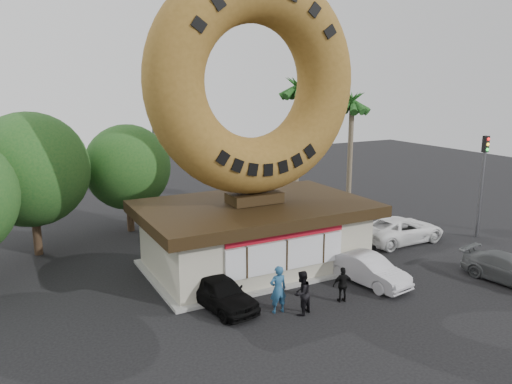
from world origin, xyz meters
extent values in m
plane|color=black|center=(0.00, 0.00, 0.00)|extent=(90.00, 90.00, 0.00)
cube|color=#B9B39E|center=(0.00, 6.00, 1.50)|extent=(10.00, 6.00, 3.00)
cube|color=#999993|center=(0.00, 6.00, 0.07)|extent=(10.60, 6.60, 0.15)
cube|color=#3F3F3F|center=(0.00, 6.00, 3.05)|extent=(10.00, 6.00, 0.10)
cube|color=black|center=(0.00, 6.00, 3.00)|extent=(11.20, 7.20, 0.55)
cube|color=silver|center=(0.00, 2.95, 1.55)|extent=(6.00, 0.12, 1.40)
cube|color=red|center=(0.00, 2.93, 2.55)|extent=(6.00, 0.10, 0.45)
cube|color=black|center=(0.00, 6.00, 3.55)|extent=(2.60, 1.40, 0.50)
torus|color=olive|center=(0.00, 6.00, 9.11)|extent=(10.62, 2.71, 10.62)
cylinder|color=#473321|center=(-9.50, 13.00, 1.65)|extent=(0.44, 0.44, 3.30)
sphere|color=#1A4A1B|center=(-9.50, 13.00, 4.65)|extent=(6.00, 6.00, 6.00)
cylinder|color=#473321|center=(-4.00, 15.00, 1.43)|extent=(0.44, 0.44, 2.86)
sphere|color=#1A4A1B|center=(-4.00, 15.00, 4.03)|extent=(5.20, 5.20, 5.20)
cylinder|color=#726651|center=(7.50, 14.00, 4.50)|extent=(0.36, 0.36, 9.00)
cylinder|color=#726651|center=(11.00, 12.50, 4.00)|extent=(0.36, 0.36, 8.00)
cylinder|color=#59595E|center=(-2.00, 16.00, 4.00)|extent=(0.18, 0.18, 8.00)
cylinder|color=#59595E|center=(-1.10, 16.00, 7.90)|extent=(1.80, 0.12, 0.12)
cube|color=#59595E|center=(-0.20, 16.00, 7.85)|extent=(0.45, 0.20, 0.12)
cylinder|color=#59595E|center=(14.00, 4.00, 3.00)|extent=(0.18, 0.18, 6.00)
cube|color=black|center=(14.00, 4.00, 5.60)|extent=(0.30, 0.28, 0.95)
sphere|color=red|center=(14.00, 3.85, 5.90)|extent=(0.18, 0.18, 0.18)
sphere|color=yellow|center=(14.00, 3.85, 5.60)|extent=(0.18, 0.18, 0.18)
sphere|color=green|center=(14.00, 3.85, 5.30)|extent=(0.18, 0.18, 0.18)
imported|color=#225179|center=(-1.57, 0.98, 0.99)|extent=(0.77, 0.54, 1.98)
imported|color=black|center=(-0.82, 0.40, 0.91)|extent=(1.08, 0.98, 1.82)
imported|color=black|center=(1.35, 0.56, 0.76)|extent=(0.96, 0.57, 1.53)
imported|color=black|center=(-3.45, 2.50, 0.68)|extent=(2.29, 4.19, 1.35)
imported|color=#B2B1B6|center=(3.61, 1.59, 0.67)|extent=(2.05, 4.25, 1.34)
imported|color=#585C5D|center=(9.48, -1.42, 0.64)|extent=(2.40, 4.61, 1.28)
imported|color=white|center=(9.33, 5.45, 0.73)|extent=(5.28, 2.46, 1.46)
camera|label=1|loc=(-11.08, -15.09, 9.18)|focal=35.00mm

